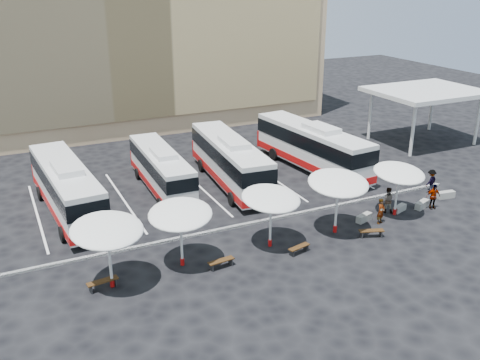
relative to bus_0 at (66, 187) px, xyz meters
name	(u,v)px	position (x,y,z in m)	size (l,w,h in m)	color
ground	(246,229)	(9.95, -7.41, -1.97)	(120.00, 120.00, 0.00)	black
sandstone_building	(116,2)	(9.95, 24.46, 10.65)	(42.00, 18.25, 29.60)	tan
service_canopy	(426,93)	(33.95, 2.59, 2.90)	(10.00, 8.00, 5.20)	silver
curb_divider	(243,225)	(9.95, -6.91, -1.90)	(34.00, 0.25, 0.15)	black
bay_lines	(201,187)	(9.95, 0.59, -1.97)	(24.15, 12.00, 0.01)	white
bus_0	(66,187)	(0.00, 0.00, 0.00)	(3.44, 12.31, 3.86)	silver
bus_1	(161,169)	(7.10, 1.37, -0.23)	(2.74, 10.80, 3.41)	silver
bus_2	(230,160)	(12.33, 0.35, 0.02)	(3.66, 12.48, 3.91)	silver
bus_3	(312,146)	(19.92, 0.47, 0.09)	(3.87, 12.91, 4.04)	silver
sunshade_0	(107,230)	(0.58, -10.50, 1.34)	(4.34, 4.38, 3.89)	silver
sunshade_1	(180,214)	(4.69, -9.97, 1.19)	(4.72, 4.74, 3.72)	silver
sunshade_2	(271,199)	(10.27, -10.09, 1.16)	(4.18, 4.22, 3.68)	silver
sunshade_3	(338,183)	(14.92, -10.23, 1.39)	(4.49, 4.52, 3.96)	silver
sunshade_4	(399,173)	(20.17, -9.77, 1.06)	(3.41, 3.46, 3.57)	silver
wood_bench_0	(103,282)	(0.09, -10.52, -1.59)	(1.68, 0.64, 0.50)	black
wood_bench_1	(221,262)	(6.56, -11.19, -1.61)	(1.59, 0.59, 0.48)	black
wood_bench_2	(299,248)	(11.39, -11.63, -1.63)	(1.51, 0.72, 0.45)	black
wood_bench_3	(371,232)	(16.57, -11.79, -1.60)	(1.61, 0.92, 0.48)	black
conc_bench_0	(364,218)	(17.62, -9.71, -1.73)	(1.28, 0.43, 0.48)	gray
conc_bench_1	(400,208)	(20.83, -9.51, -1.75)	(1.17, 0.39, 0.44)	gray
conc_bench_2	(422,205)	(22.67, -9.71, -1.72)	(1.33, 0.44, 0.50)	gray
conc_bench_3	(446,195)	(25.54, -9.10, -1.72)	(1.34, 0.45, 0.50)	gray
passenger_0	(381,211)	(18.37, -10.42, -1.10)	(0.63, 0.41, 1.73)	black
passenger_1	(388,200)	(19.95, -9.23, -1.06)	(0.89, 0.69, 1.83)	black
passenger_2	(433,197)	(23.23, -10.11, -1.06)	(1.07, 0.44, 1.82)	black
passenger_3	(431,181)	(25.35, -7.68, -1.09)	(1.14, 0.65, 1.76)	black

